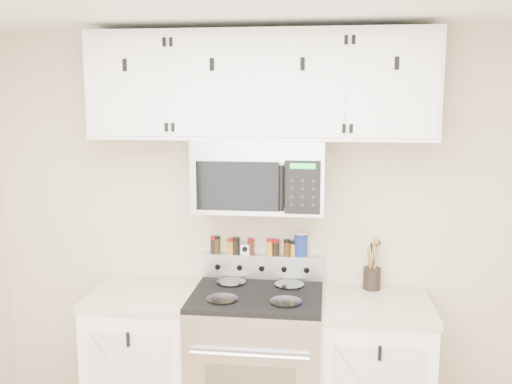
% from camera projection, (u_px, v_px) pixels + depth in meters
% --- Properties ---
extents(back_wall, '(3.50, 0.01, 2.50)m').
position_uv_depth(back_wall, '(263.00, 230.00, 3.61)').
color(back_wall, '#B9AA8A').
rests_on(back_wall, floor).
extents(range, '(0.76, 0.65, 1.10)m').
position_uv_depth(range, '(257.00, 366.00, 3.43)').
color(range, '#B7B7BA').
rests_on(range, floor).
extents(base_cabinet_left, '(0.64, 0.62, 0.92)m').
position_uv_depth(base_cabinet_left, '(147.00, 362.00, 3.54)').
color(base_cabinet_left, white).
rests_on(base_cabinet_left, floor).
extents(base_cabinet_right, '(0.64, 0.62, 0.92)m').
position_uv_depth(base_cabinet_right, '(373.00, 375.00, 3.37)').
color(base_cabinet_right, white).
rests_on(base_cabinet_right, floor).
extents(microwave, '(0.76, 0.44, 0.42)m').
position_uv_depth(microwave, '(260.00, 175.00, 3.36)').
color(microwave, '#9E9EA3').
rests_on(microwave, back_wall).
extents(upper_cabinets, '(2.00, 0.35, 0.62)m').
position_uv_depth(upper_cabinets, '(260.00, 85.00, 3.30)').
color(upper_cabinets, white).
rests_on(upper_cabinets, back_wall).
extents(utensil_crock, '(0.11, 0.11, 0.31)m').
position_uv_depth(utensil_crock, '(372.00, 277.00, 3.49)').
color(utensil_crock, black).
rests_on(utensil_crock, base_cabinet_right).
extents(kitchen_timer, '(0.06, 0.05, 0.07)m').
position_uv_depth(kitchen_timer, '(245.00, 249.00, 3.61)').
color(kitchen_timer, white).
rests_on(kitchen_timer, range).
extents(salt_canister, '(0.08, 0.08, 0.15)m').
position_uv_depth(salt_canister, '(301.00, 244.00, 3.56)').
color(salt_canister, '#162B97').
rests_on(salt_canister, range).
extents(spice_jar_0, '(0.04, 0.04, 0.11)m').
position_uv_depth(spice_jar_0, '(214.00, 245.00, 3.63)').
color(spice_jar_0, black).
rests_on(spice_jar_0, range).
extents(spice_jar_1, '(0.04, 0.04, 0.11)m').
position_uv_depth(spice_jar_1, '(217.00, 245.00, 3.63)').
color(spice_jar_1, '#38280D').
rests_on(spice_jar_1, range).
extents(spice_jar_2, '(0.05, 0.05, 0.10)m').
position_uv_depth(spice_jar_2, '(231.00, 246.00, 3.62)').
color(spice_jar_2, '#C38B17').
rests_on(spice_jar_2, range).
extents(spice_jar_3, '(0.05, 0.05, 0.10)m').
position_uv_depth(spice_jar_3, '(236.00, 246.00, 3.61)').
color(spice_jar_3, black).
rests_on(spice_jar_3, range).
extents(spice_jar_4, '(0.04, 0.04, 0.10)m').
position_uv_depth(spice_jar_4, '(251.00, 246.00, 3.60)').
color(spice_jar_4, '#442110').
rests_on(spice_jar_4, range).
extents(spice_jar_5, '(0.04, 0.04, 0.10)m').
position_uv_depth(spice_jar_5, '(270.00, 247.00, 3.59)').
color(spice_jar_5, orange).
rests_on(spice_jar_5, range).
extents(spice_jar_6, '(0.05, 0.05, 0.10)m').
position_uv_depth(spice_jar_6, '(276.00, 247.00, 3.58)').
color(spice_jar_6, black).
rests_on(spice_jar_6, range).
extents(spice_jar_7, '(0.04, 0.04, 0.10)m').
position_uv_depth(spice_jar_7, '(287.00, 247.00, 3.57)').
color(spice_jar_7, '#432D10').
rests_on(spice_jar_7, range).
extents(spice_jar_8, '(0.04, 0.04, 0.09)m').
position_uv_depth(spice_jar_8, '(294.00, 248.00, 3.57)').
color(spice_jar_8, gold).
rests_on(spice_jar_8, range).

